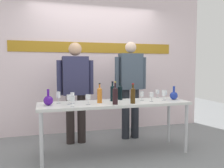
# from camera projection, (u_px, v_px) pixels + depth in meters

# --- Properties ---
(ground_plane) EXTENTS (10.00, 10.00, 0.00)m
(ground_plane) POSITION_uv_depth(u_px,v_px,m) (115.00, 153.00, 3.56)
(ground_plane) COLOR gray
(back_wall) EXTENTS (4.62, 0.11, 3.00)m
(back_wall) POSITION_uv_depth(u_px,v_px,m) (95.00, 56.00, 4.74)
(back_wall) COLOR silver
(back_wall) RESTS_ON ground
(display_table) EXTENTS (2.22, 0.62, 0.78)m
(display_table) POSITION_uv_depth(u_px,v_px,m) (115.00, 107.00, 3.50)
(display_table) COLOR silver
(display_table) RESTS_ON ground
(decanter_blue_left) EXTENTS (0.13, 0.13, 0.22)m
(decanter_blue_left) POSITION_uv_depth(u_px,v_px,m) (48.00, 100.00, 3.21)
(decanter_blue_left) COLOR #48158B
(decanter_blue_left) RESTS_ON display_table
(decanter_blue_right) EXTENTS (0.13, 0.13, 0.21)m
(decanter_blue_right) POSITION_uv_depth(u_px,v_px,m) (174.00, 95.00, 3.75)
(decanter_blue_right) COLOR navy
(decanter_blue_right) RESTS_ON display_table
(presenter_left) EXTENTS (0.61, 0.22, 1.70)m
(presenter_left) POSITION_uv_depth(u_px,v_px,m) (76.00, 86.00, 3.97)
(presenter_left) COLOR black
(presenter_left) RESTS_ON ground
(presenter_right) EXTENTS (0.59, 0.22, 1.74)m
(presenter_right) POSITION_uv_depth(u_px,v_px,m) (130.00, 84.00, 4.24)
(presenter_right) COLOR #202229
(presenter_right) RESTS_ON ground
(wine_bottle_0) EXTENTS (0.07, 0.07, 0.32)m
(wine_bottle_0) POSITION_uv_depth(u_px,v_px,m) (115.00, 95.00, 3.28)
(wine_bottle_0) COLOR black
(wine_bottle_0) RESTS_ON display_table
(wine_bottle_1) EXTENTS (0.07, 0.07, 0.30)m
(wine_bottle_1) POSITION_uv_depth(u_px,v_px,m) (113.00, 92.00, 3.59)
(wine_bottle_1) COLOR black
(wine_bottle_1) RESTS_ON display_table
(wine_bottle_2) EXTENTS (0.07, 0.07, 0.29)m
(wine_bottle_2) POSITION_uv_depth(u_px,v_px,m) (100.00, 94.00, 3.42)
(wine_bottle_2) COLOR #CA6D21
(wine_bottle_2) RESTS_ON display_table
(wine_bottle_3) EXTENTS (0.07, 0.07, 0.29)m
(wine_bottle_3) POSITION_uv_depth(u_px,v_px,m) (133.00, 95.00, 3.37)
(wine_bottle_3) COLOR #422C0E
(wine_bottle_3) RESTS_ON display_table
(wine_bottle_4) EXTENTS (0.08, 0.08, 0.29)m
(wine_bottle_4) POSITION_uv_depth(u_px,v_px,m) (120.00, 92.00, 3.74)
(wine_bottle_4) COLOR black
(wine_bottle_4) RESTS_ON display_table
(wine_glass_left_0) EXTENTS (0.07, 0.07, 0.15)m
(wine_glass_left_0) POSITION_uv_depth(u_px,v_px,m) (72.00, 99.00, 3.08)
(wine_glass_left_0) COLOR white
(wine_glass_left_0) RESTS_ON display_table
(wine_glass_left_1) EXTENTS (0.07, 0.07, 0.14)m
(wine_glass_left_1) POSITION_uv_depth(u_px,v_px,m) (69.00, 98.00, 3.26)
(wine_glass_left_1) COLOR white
(wine_glass_left_1) RESTS_ON display_table
(wine_glass_left_2) EXTENTS (0.06, 0.06, 0.16)m
(wine_glass_left_2) POSITION_uv_depth(u_px,v_px,m) (72.00, 96.00, 3.36)
(wine_glass_left_2) COLOR white
(wine_glass_left_2) RESTS_ON display_table
(wine_glass_left_3) EXTENTS (0.07, 0.07, 0.15)m
(wine_glass_left_3) POSITION_uv_depth(u_px,v_px,m) (88.00, 97.00, 3.25)
(wine_glass_left_3) COLOR white
(wine_glass_left_3) RESTS_ON display_table
(wine_glass_left_4) EXTENTS (0.06, 0.06, 0.17)m
(wine_glass_left_4) POSITION_uv_depth(u_px,v_px,m) (58.00, 95.00, 3.37)
(wine_glass_left_4) COLOR white
(wine_glass_left_4) RESTS_ON display_table
(wine_glass_right_0) EXTENTS (0.07, 0.07, 0.15)m
(wine_glass_right_0) POSITION_uv_depth(u_px,v_px,m) (165.00, 93.00, 3.76)
(wine_glass_right_0) COLOR white
(wine_glass_right_0) RESTS_ON display_table
(wine_glass_right_1) EXTENTS (0.06, 0.06, 0.14)m
(wine_glass_right_1) POSITION_uv_depth(u_px,v_px,m) (152.00, 95.00, 3.53)
(wine_glass_right_1) COLOR white
(wine_glass_right_1) RESTS_ON display_table
(wine_glass_right_2) EXTENTS (0.06, 0.06, 0.16)m
(wine_glass_right_2) POSITION_uv_depth(u_px,v_px,m) (164.00, 93.00, 3.63)
(wine_glass_right_2) COLOR white
(wine_glass_right_2) RESTS_ON display_table
(wine_glass_right_3) EXTENTS (0.06, 0.06, 0.14)m
(wine_glass_right_3) POSITION_uv_depth(u_px,v_px,m) (157.00, 92.00, 3.95)
(wine_glass_right_3) COLOR white
(wine_glass_right_3) RESTS_ON display_table
(wine_glass_right_4) EXTENTS (0.06, 0.06, 0.14)m
(wine_glass_right_4) POSITION_uv_depth(u_px,v_px,m) (142.00, 94.00, 3.64)
(wine_glass_right_4) COLOR white
(wine_glass_right_4) RESTS_ON display_table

